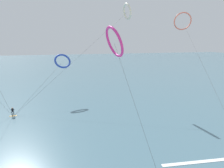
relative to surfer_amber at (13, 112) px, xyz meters
name	(u,v)px	position (x,y,z in m)	size (l,w,h in m)	color
sea_water	(73,65)	(16.68, 76.25, -0.78)	(400.00, 200.00, 0.08)	slate
surfer_amber	(13,112)	(0.00, 0.00, 0.00)	(1.40, 0.58, 1.70)	orange
kite_ivory	(127,12)	(24.30, 5.33, 19.45)	(25.11, 7.23, 22.15)	silver
kite_magenta	(114,42)	(15.94, -12.35, 12.72)	(2.82, 12.74, 15.61)	#CC288E
kite_coral	(183,21)	(40.46, 6.99, 18.02)	(10.86, 27.41, 21.11)	#EA7260
kite_cobalt	(63,61)	(9.64, 8.17, 8.43)	(11.79, 9.88, 10.94)	#2647B7
wave_crest_mid	(212,161)	(25.17, -21.01, -0.76)	(12.16, 0.50, 0.12)	white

